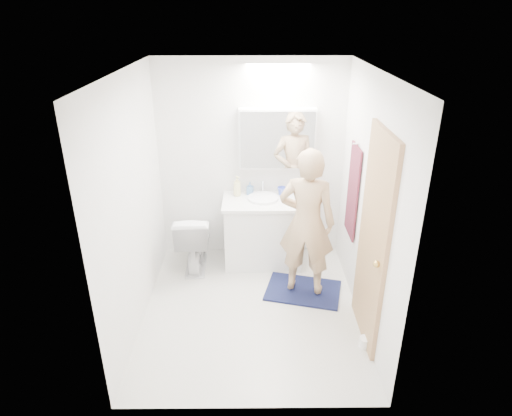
{
  "coord_description": "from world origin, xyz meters",
  "views": [
    {
      "loc": [
        0.02,
        -3.76,
        2.89
      ],
      "look_at": [
        0.05,
        0.25,
        1.05
      ],
      "focal_mm": 30.98,
      "sensor_mm": 36.0,
      "label": 1
    }
  ],
  "objects_px": {
    "vanity_cabinet": "(263,233)",
    "toilet": "(194,240)",
    "person": "(307,223)",
    "soap_bottle_a": "(237,186)",
    "medicine_cabinet": "(277,139)",
    "toothbrush_cup": "(282,191)",
    "toilet_paper_roll": "(365,342)",
    "soap_bottle_b": "(250,188)"
  },
  "relations": [
    {
      "from": "medicine_cabinet",
      "to": "soap_bottle_a",
      "type": "distance_m",
      "value": 0.73
    },
    {
      "from": "vanity_cabinet",
      "to": "medicine_cabinet",
      "type": "relative_size",
      "value": 1.02
    },
    {
      "from": "soap_bottle_b",
      "to": "toilet_paper_roll",
      "type": "height_order",
      "value": "soap_bottle_b"
    },
    {
      "from": "soap_bottle_b",
      "to": "toilet_paper_roll",
      "type": "relative_size",
      "value": 1.41
    },
    {
      "from": "vanity_cabinet",
      "to": "soap_bottle_a",
      "type": "distance_m",
      "value": 0.65
    },
    {
      "from": "vanity_cabinet",
      "to": "toilet",
      "type": "bearing_deg",
      "value": -172.04
    },
    {
      "from": "medicine_cabinet",
      "to": "toilet",
      "type": "relative_size",
      "value": 1.22
    },
    {
      "from": "vanity_cabinet",
      "to": "soap_bottle_a",
      "type": "relative_size",
      "value": 3.68
    },
    {
      "from": "vanity_cabinet",
      "to": "soap_bottle_a",
      "type": "height_order",
      "value": "soap_bottle_a"
    },
    {
      "from": "vanity_cabinet",
      "to": "person",
      "type": "relative_size",
      "value": 0.56
    },
    {
      "from": "medicine_cabinet",
      "to": "toothbrush_cup",
      "type": "bearing_deg",
      "value": -37.44
    },
    {
      "from": "medicine_cabinet",
      "to": "soap_bottle_a",
      "type": "bearing_deg",
      "value": -172.69
    },
    {
      "from": "toothbrush_cup",
      "to": "toilet",
      "type": "bearing_deg",
      "value": -165.29
    },
    {
      "from": "toilet",
      "to": "toothbrush_cup",
      "type": "height_order",
      "value": "toothbrush_cup"
    },
    {
      "from": "toothbrush_cup",
      "to": "toilet_paper_roll",
      "type": "xyz_separation_m",
      "value": [
        0.69,
        -1.69,
        -0.82
      ]
    },
    {
      "from": "toilet",
      "to": "soap_bottle_b",
      "type": "distance_m",
      "value": 0.91
    },
    {
      "from": "medicine_cabinet",
      "to": "person",
      "type": "bearing_deg",
      "value": -72.42
    },
    {
      "from": "toilet",
      "to": "person",
      "type": "bearing_deg",
      "value": 154.71
    },
    {
      "from": "person",
      "to": "toothbrush_cup",
      "type": "bearing_deg",
      "value": -61.52
    },
    {
      "from": "soap_bottle_a",
      "to": "soap_bottle_b",
      "type": "distance_m",
      "value": 0.16
    },
    {
      "from": "person",
      "to": "toilet_paper_roll",
      "type": "distance_m",
      "value": 1.28
    },
    {
      "from": "vanity_cabinet",
      "to": "toilet_paper_roll",
      "type": "bearing_deg",
      "value": -59.15
    },
    {
      "from": "vanity_cabinet",
      "to": "person",
      "type": "xyz_separation_m",
      "value": [
        0.43,
        -0.65,
        0.46
      ]
    },
    {
      "from": "toothbrush_cup",
      "to": "toilet_paper_roll",
      "type": "relative_size",
      "value": 0.97
    },
    {
      "from": "person",
      "to": "soap_bottle_a",
      "type": "xyz_separation_m",
      "value": [
        -0.74,
        0.8,
        0.09
      ]
    },
    {
      "from": "vanity_cabinet",
      "to": "person",
      "type": "height_order",
      "value": "person"
    },
    {
      "from": "toilet_paper_roll",
      "to": "person",
      "type": "bearing_deg",
      "value": 118.74
    },
    {
      "from": "toilet_paper_roll",
      "to": "soap_bottle_a",
      "type": "bearing_deg",
      "value": 126.01
    },
    {
      "from": "soap_bottle_a",
      "to": "toothbrush_cup",
      "type": "relative_size",
      "value": 2.29
    },
    {
      "from": "person",
      "to": "soap_bottle_b",
      "type": "bearing_deg",
      "value": -40.72
    },
    {
      "from": "soap_bottle_a",
      "to": "toothbrush_cup",
      "type": "height_order",
      "value": "soap_bottle_a"
    },
    {
      "from": "medicine_cabinet",
      "to": "toilet",
      "type": "xyz_separation_m",
      "value": [
        -0.98,
        -0.33,
        -1.14
      ]
    },
    {
      "from": "soap_bottle_b",
      "to": "medicine_cabinet",
      "type": "bearing_deg",
      "value": 5.45
    },
    {
      "from": "soap_bottle_a",
      "to": "toilet_paper_roll",
      "type": "bearing_deg",
      "value": -53.99
    },
    {
      "from": "medicine_cabinet",
      "to": "soap_bottle_a",
      "type": "relative_size",
      "value": 3.6
    },
    {
      "from": "person",
      "to": "soap_bottle_b",
      "type": "relative_size",
      "value": 10.33
    },
    {
      "from": "toilet",
      "to": "person",
      "type": "xyz_separation_m",
      "value": [
        1.26,
        -0.54,
        0.49
      ]
    },
    {
      "from": "toilet",
      "to": "toilet_paper_roll",
      "type": "xyz_separation_m",
      "value": [
        1.74,
        -1.42,
        -0.31
      ]
    },
    {
      "from": "person",
      "to": "soap_bottle_a",
      "type": "bearing_deg",
      "value": -33.24
    },
    {
      "from": "medicine_cabinet",
      "to": "soap_bottle_a",
      "type": "height_order",
      "value": "medicine_cabinet"
    },
    {
      "from": "soap_bottle_a",
      "to": "toilet_paper_roll",
      "type": "height_order",
      "value": "soap_bottle_a"
    },
    {
      "from": "person",
      "to": "toilet",
      "type": "bearing_deg",
      "value": -9.14
    }
  ]
}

